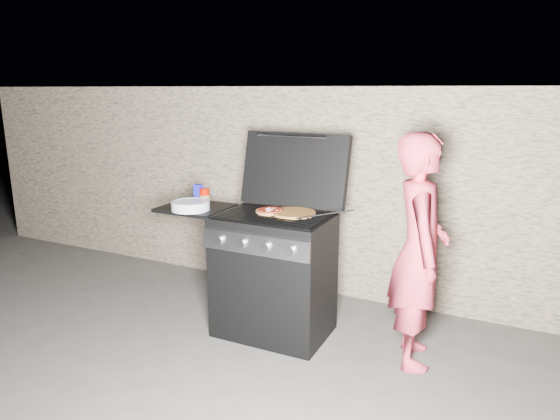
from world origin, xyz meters
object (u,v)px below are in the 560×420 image
at_px(pizza_topped, 271,211).
at_px(person, 419,251).
at_px(gas_grill, 244,270).
at_px(sauce_jar, 205,196).

xyz_separation_m(pizza_topped, person, (1.06, 0.02, -0.16)).
relative_size(gas_grill, person, 0.88).
xyz_separation_m(gas_grill, person, (1.26, 0.07, 0.31)).
distance_m(gas_grill, person, 1.30).
bearing_deg(gas_grill, sauce_jar, 164.66).
bearing_deg(pizza_topped, sauce_jar, 174.08).
distance_m(pizza_topped, person, 1.07).
bearing_deg(person, pizza_topped, 74.34).
bearing_deg(sauce_jar, person, -1.62).
bearing_deg(gas_grill, person, 2.98).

